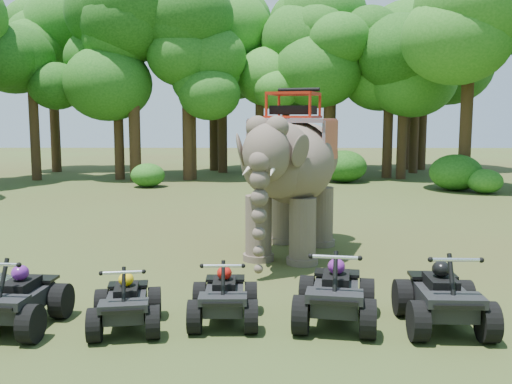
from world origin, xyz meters
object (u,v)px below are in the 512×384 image
Objects in this scene: atv_1 at (126,296)px; atv_2 at (224,289)px; atv_0 at (16,291)px; elephant at (292,172)px; atv_4 at (443,288)px; atv_3 at (336,285)px.

atv_2 reaches higher than atv_1.
elephant is at bearing 52.85° from atv_0.
atv_2 is (-1.42, -5.11, -1.54)m from elephant.
atv_4 is at bearing -49.12° from elephant.
atv_4 is (2.24, -5.35, -1.44)m from elephant.
atv_4 reaches higher than atv_2.
atv_0 is at bearing 170.85° from atv_1.
atv_0 is (-4.85, -5.45, -1.48)m from elephant.
atv_2 is 3.67m from atv_4.
atv_0 is 1.10× the size of atv_2.
atv_0 is at bearing -167.52° from atv_3.
atv_1 is (1.82, -0.00, -0.07)m from atv_0.
elephant is at bearing 73.13° from atv_2.
elephant is 2.91× the size of atv_0.
atv_2 is 0.86× the size of atv_3.
atv_0 reaches higher than atv_1.
atv_3 is at bearing -4.39° from atv_1.
atv_4 is (1.76, -0.19, 0.01)m from atv_3.
elephant is 2.75× the size of atv_4.
atv_3 is 1.77m from atv_4.
atv_2 is (1.61, 0.34, 0.01)m from atv_1.
atv_0 is 0.95× the size of atv_3.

